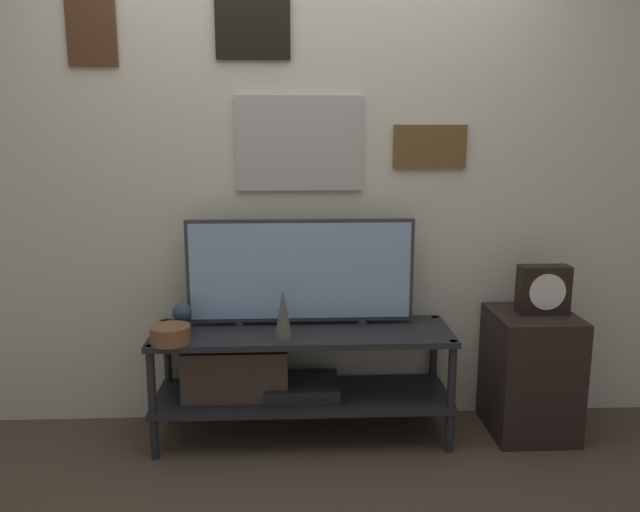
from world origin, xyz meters
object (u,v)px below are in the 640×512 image
object	(u,v)px
vase_wide_bowl	(171,334)
mantel_clock	(543,289)
decorative_bust	(182,315)
vase_slim_bronze	(283,314)
television	(301,271)

from	to	relation	value
vase_wide_bowl	mantel_clock	bearing A→B (deg)	5.33
vase_wide_bowl	decorative_bust	size ratio (longest dim) A/B	1.27
vase_slim_bronze	vase_wide_bowl	bearing A→B (deg)	-175.15
vase_slim_bronze	vase_wide_bowl	size ratio (longest dim) A/B	1.25
decorative_bust	television	bearing A→B (deg)	8.90
television	vase_wide_bowl	size ratio (longest dim) A/B	6.10
vase_slim_bronze	vase_wide_bowl	xyz separation A→B (m)	(-0.52, -0.04, -0.08)
decorative_bust	mantel_clock	world-z (taller)	mantel_clock
mantel_clock	television	bearing A→B (deg)	175.99
television	mantel_clock	world-z (taller)	television
vase_slim_bronze	mantel_clock	distance (m)	1.31
vase_wide_bowl	vase_slim_bronze	bearing A→B (deg)	4.85
mantel_clock	vase_slim_bronze	bearing A→B (deg)	-174.48
vase_wide_bowl	television	bearing A→B (deg)	22.70
vase_slim_bronze	vase_wide_bowl	distance (m)	0.53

